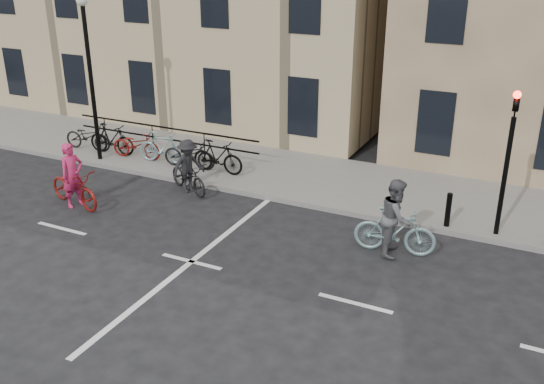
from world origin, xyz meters
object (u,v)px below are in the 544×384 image
at_px(cyclist_grey, 396,224).
at_px(cyclist_dark, 188,171).
at_px(traffic_light, 510,146).
at_px(cyclist_pink, 74,184).
at_px(lamp_post, 89,59).

distance_m(cyclist_grey, cyclist_dark, 6.61).
bearing_deg(traffic_light, cyclist_pink, -164.55).
bearing_deg(cyclist_pink, lamp_post, 43.58).
height_order(traffic_light, cyclist_grey, traffic_light).
relative_size(lamp_post, cyclist_pink, 2.43).
height_order(lamp_post, cyclist_grey, lamp_post).
distance_m(traffic_light, lamp_post, 12.74).
bearing_deg(cyclist_grey, cyclist_dark, 72.26).
distance_m(traffic_light, cyclist_grey, 3.26).
bearing_deg(cyclist_grey, traffic_light, -57.09).
distance_m(lamp_post, cyclist_grey, 11.11).
xyz_separation_m(lamp_post, cyclist_dark, (4.08, -0.80, -2.85)).
xyz_separation_m(cyclist_grey, cyclist_dark, (-6.52, 1.09, -0.12)).
bearing_deg(traffic_light, lamp_post, 179.73).
distance_m(traffic_light, cyclist_pink, 11.48).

